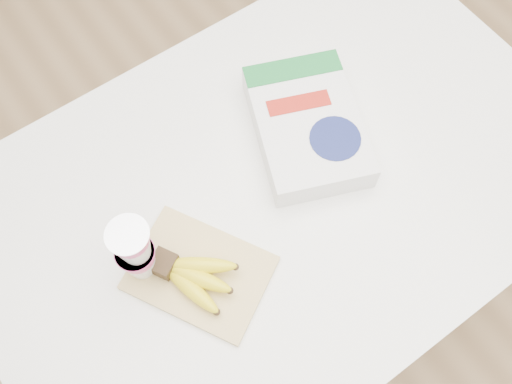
# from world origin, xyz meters

# --- Properties ---
(room) EXTENTS (4.00, 4.00, 4.00)m
(room) POSITION_xyz_m (0.00, 0.00, 1.35)
(room) COLOR tan
(room) RESTS_ON ground
(table) EXTENTS (1.32, 0.88, 0.99)m
(table) POSITION_xyz_m (0.00, 0.00, 0.50)
(table) COLOR white
(table) RESTS_ON ground
(cutting_board) EXTENTS (0.29, 0.32, 0.01)m
(cutting_board) POSITION_xyz_m (-0.25, -0.07, 1.00)
(cutting_board) COLOR #E2C37C
(cutting_board) RESTS_ON table
(bananas) EXTENTS (0.15, 0.17, 0.05)m
(bananas) POSITION_xyz_m (-0.27, -0.07, 1.03)
(bananas) COLOR #382816
(bananas) RESTS_ON cutting_board
(yogurt_stack) EXTENTS (0.08, 0.08, 0.18)m
(yogurt_stack) POSITION_xyz_m (-0.34, 0.00, 1.10)
(yogurt_stack) COLOR white
(yogurt_stack) RESTS_ON cutting_board
(cereal_box) EXTENTS (0.32, 0.37, 0.07)m
(cereal_box) POSITION_xyz_m (0.11, 0.06, 1.03)
(cereal_box) COLOR white
(cereal_box) RESTS_ON table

